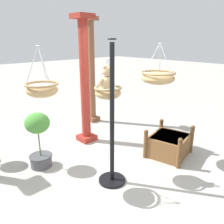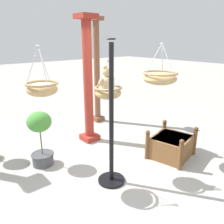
# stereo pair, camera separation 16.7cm
# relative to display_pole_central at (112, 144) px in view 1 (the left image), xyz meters

# --- Properties ---
(ground_plane) EXTENTS (40.00, 40.00, 0.00)m
(ground_plane) POSITION_rel_display_pole_central_xyz_m (0.15, 0.10, -0.68)
(ground_plane) COLOR #ADAAA3
(display_pole_central) EXTENTS (0.44, 0.44, 2.25)m
(display_pole_central) POSITION_rel_display_pole_central_xyz_m (0.00, 0.00, 0.00)
(display_pole_central) COLOR black
(display_pole_central) RESTS_ON ground
(hanging_basket_with_teddy) EXTENTS (0.44, 0.44, 0.62)m
(hanging_basket_with_teddy) POSITION_rel_display_pole_central_xyz_m (0.15, 0.25, 0.76)
(hanging_basket_with_teddy) COLOR tan
(teddy_bear) EXTENTS (0.29, 0.26, 0.42)m
(teddy_bear) POSITION_rel_display_pole_central_xyz_m (0.15, 0.27, 0.94)
(teddy_bear) COLOR tan
(hanging_basket_left_high) EXTENTS (0.47, 0.47, 0.71)m
(hanging_basket_left_high) POSITION_rel_display_pole_central_xyz_m (-0.77, 0.64, 0.88)
(hanging_basket_left_high) COLOR tan
(hanging_basket_right_low) EXTENTS (0.61, 0.61, 0.70)m
(hanging_basket_right_low) POSITION_rel_display_pole_central_xyz_m (1.12, 0.00, 0.92)
(hanging_basket_right_low) COLOR tan
(greenhouse_pillar_left) EXTENTS (0.30, 0.30, 2.78)m
(greenhouse_pillar_left) POSITION_rel_display_pole_central_xyz_m (1.62, 2.50, 0.66)
(greenhouse_pillar_left) COLOR brown
(greenhouse_pillar_left) RESTS_ON ground
(greenhouse_pillar_right) EXTENTS (0.38, 0.38, 2.72)m
(greenhouse_pillar_right) POSITION_rel_display_pole_central_xyz_m (0.68, 1.57, 0.63)
(greenhouse_pillar_right) COLOR #9E2D23
(greenhouse_pillar_right) RESTS_ON ground
(wooden_planter_box) EXTENTS (0.95, 0.90, 0.59)m
(wooden_planter_box) POSITION_rel_display_pole_central_xyz_m (1.45, -0.12, -0.45)
(wooden_planter_box) COLOR brown
(wooden_planter_box) RESTS_ON ground
(potted_plant_tall_leafy) EXTENTS (0.43, 0.43, 1.03)m
(potted_plant_tall_leafy) POSITION_rel_display_pole_central_xyz_m (-0.63, 1.24, -0.10)
(potted_plant_tall_leafy) COLOR #4C4C51
(potted_plant_tall_leafy) RESTS_ON ground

